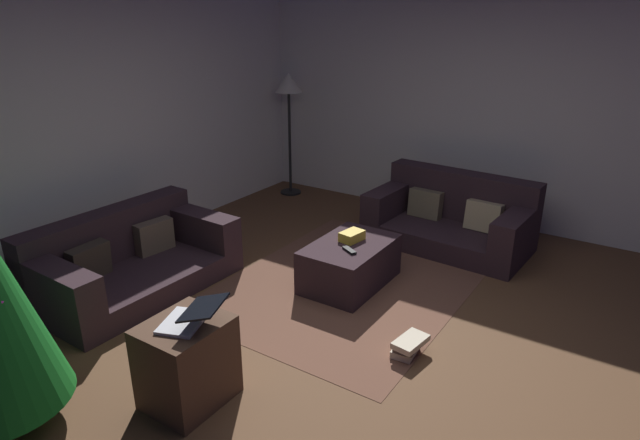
{
  "coord_description": "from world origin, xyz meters",
  "views": [
    {
      "loc": [
        -3.01,
        -1.58,
        2.33
      ],
      "look_at": [
        0.42,
        0.68,
        0.75
      ],
      "focal_mm": 30.36,
      "sensor_mm": 36.0,
      "label": 1
    }
  ],
  "objects_px": {
    "side_table": "(187,362)",
    "tv_remote": "(349,250)",
    "book_stack": "(408,346)",
    "couch_right": "(452,218)",
    "gift_box": "(352,236)",
    "ottoman": "(350,264)",
    "corner_lamp": "(289,92)",
    "laptop": "(191,317)",
    "couch_left": "(129,260)"
  },
  "relations": [
    {
      "from": "couch_right",
      "to": "couch_left",
      "type": "bearing_deg",
      "value": 54.56
    },
    {
      "from": "ottoman",
      "to": "book_stack",
      "type": "height_order",
      "value": "ottoman"
    },
    {
      "from": "couch_right",
      "to": "ottoman",
      "type": "bearing_deg",
      "value": 76.53
    },
    {
      "from": "side_table",
      "to": "gift_box",
      "type": "bearing_deg",
      "value": -0.61
    },
    {
      "from": "couch_left",
      "to": "book_stack",
      "type": "relative_size",
      "value": 5.73
    },
    {
      "from": "ottoman",
      "to": "tv_remote",
      "type": "height_order",
      "value": "tv_remote"
    },
    {
      "from": "couch_right",
      "to": "ottoman",
      "type": "xyz_separation_m",
      "value": [
        -1.42,
        0.43,
        -0.08
      ]
    },
    {
      "from": "side_table",
      "to": "corner_lamp",
      "type": "xyz_separation_m",
      "value": [
        3.79,
        1.99,
        1.08
      ]
    },
    {
      "from": "tv_remote",
      "to": "book_stack",
      "type": "distance_m",
      "value": 1.06
    },
    {
      "from": "ottoman",
      "to": "laptop",
      "type": "xyz_separation_m",
      "value": [
        -1.92,
        -0.01,
        0.42
      ]
    },
    {
      "from": "ottoman",
      "to": "side_table",
      "type": "height_order",
      "value": "side_table"
    },
    {
      "from": "gift_box",
      "to": "corner_lamp",
      "type": "relative_size",
      "value": 0.14
    },
    {
      "from": "corner_lamp",
      "to": "couch_right",
      "type": "bearing_deg",
      "value": -100.15
    },
    {
      "from": "ottoman",
      "to": "book_stack",
      "type": "relative_size",
      "value": 2.99
    },
    {
      "from": "side_table",
      "to": "tv_remote",
      "type": "bearing_deg",
      "value": -4.04
    },
    {
      "from": "couch_left",
      "to": "tv_remote",
      "type": "distance_m",
      "value": 1.97
    },
    {
      "from": "couch_left",
      "to": "laptop",
      "type": "relative_size",
      "value": 3.83
    },
    {
      "from": "book_stack",
      "to": "couch_left",
      "type": "bearing_deg",
      "value": 99.38
    },
    {
      "from": "ottoman",
      "to": "laptop",
      "type": "height_order",
      "value": "laptop"
    },
    {
      "from": "gift_box",
      "to": "side_table",
      "type": "relative_size",
      "value": 0.38
    },
    {
      "from": "couch_right",
      "to": "book_stack",
      "type": "xyz_separation_m",
      "value": [
        -2.13,
        -0.48,
        -0.21
      ]
    },
    {
      "from": "couch_left",
      "to": "couch_right",
      "type": "bearing_deg",
      "value": 142.67
    },
    {
      "from": "ottoman",
      "to": "tv_remote",
      "type": "bearing_deg",
      "value": -152.25
    },
    {
      "from": "couch_right",
      "to": "book_stack",
      "type": "bearing_deg",
      "value": 106.15
    },
    {
      "from": "couch_left",
      "to": "side_table",
      "type": "height_order",
      "value": "couch_left"
    },
    {
      "from": "couch_left",
      "to": "couch_right",
      "type": "distance_m",
      "value": 3.27
    },
    {
      "from": "gift_box",
      "to": "corner_lamp",
      "type": "height_order",
      "value": "corner_lamp"
    },
    {
      "from": "side_table",
      "to": "ottoman",
      "type": "bearing_deg",
      "value": -1.31
    },
    {
      "from": "couch_left",
      "to": "laptop",
      "type": "bearing_deg",
      "value": 65.83
    },
    {
      "from": "couch_right",
      "to": "side_table",
      "type": "relative_size",
      "value": 2.99
    },
    {
      "from": "book_stack",
      "to": "laptop",
      "type": "bearing_deg",
      "value": 142.96
    },
    {
      "from": "tv_remote",
      "to": "book_stack",
      "type": "bearing_deg",
      "value": -95.43
    },
    {
      "from": "tv_remote",
      "to": "laptop",
      "type": "bearing_deg",
      "value": -153.79
    },
    {
      "from": "book_stack",
      "to": "couch_right",
      "type": "bearing_deg",
      "value": 12.78
    },
    {
      "from": "side_table",
      "to": "laptop",
      "type": "xyz_separation_m",
      "value": [
        0.02,
        -0.05,
        0.34
      ]
    },
    {
      "from": "tv_remote",
      "to": "book_stack",
      "type": "height_order",
      "value": "tv_remote"
    },
    {
      "from": "laptop",
      "to": "book_stack",
      "type": "height_order",
      "value": "laptop"
    },
    {
      "from": "ottoman",
      "to": "couch_left",
      "type": "bearing_deg",
      "value": 124.97
    },
    {
      "from": "couch_left",
      "to": "book_stack",
      "type": "height_order",
      "value": "couch_left"
    },
    {
      "from": "ottoman",
      "to": "gift_box",
      "type": "relative_size",
      "value": 4.17
    },
    {
      "from": "gift_box",
      "to": "couch_right",
      "type": "bearing_deg",
      "value": -18.51
    },
    {
      "from": "gift_box",
      "to": "tv_remote",
      "type": "distance_m",
      "value": 0.25
    },
    {
      "from": "tv_remote",
      "to": "laptop",
      "type": "xyz_separation_m",
      "value": [
        -1.76,
        0.08,
        0.21
      ]
    },
    {
      "from": "laptop",
      "to": "side_table",
      "type": "bearing_deg",
      "value": 110.7
    },
    {
      "from": "couch_left",
      "to": "laptop",
      "type": "height_order",
      "value": "laptop"
    },
    {
      "from": "couch_right",
      "to": "tv_remote",
      "type": "xyz_separation_m",
      "value": [
        -1.57,
        0.35,
        0.13
      ]
    },
    {
      "from": "couch_right",
      "to": "tv_remote",
      "type": "relative_size",
      "value": 10.56
    },
    {
      "from": "couch_left",
      "to": "gift_box",
      "type": "xyz_separation_m",
      "value": [
        1.2,
        -1.6,
        0.18
      ]
    },
    {
      "from": "couch_left",
      "to": "corner_lamp",
      "type": "bearing_deg",
      "value": -170.75
    },
    {
      "from": "couch_right",
      "to": "laptop",
      "type": "height_order",
      "value": "couch_right"
    }
  ]
}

